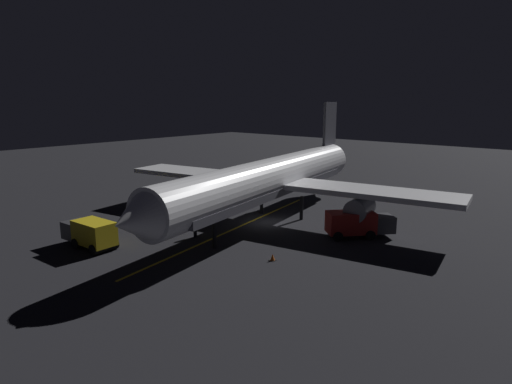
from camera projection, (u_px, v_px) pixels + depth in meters
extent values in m
cube|color=black|center=(269.00, 223.00, 45.16)|extent=(180.00, 180.00, 0.20)
cube|color=gold|center=(234.00, 229.00, 42.83)|extent=(4.93, 29.18, 0.01)
cylinder|color=white|center=(269.00, 179.00, 44.20)|extent=(9.39, 34.12, 4.02)
cube|color=#4C4C56|center=(269.00, 189.00, 44.43)|extent=(8.38, 29.06, 0.72)
cone|color=white|center=(134.00, 220.00, 28.96)|extent=(4.41, 3.81, 3.94)
cone|color=white|center=(336.00, 158.00, 59.94)|extent=(4.35, 5.34, 3.62)
cube|color=#4C4C56|center=(330.00, 124.00, 56.61)|extent=(0.93, 3.61, 5.45)
cube|color=white|center=(373.00, 192.00, 40.65)|extent=(16.77, 7.33, 0.50)
cylinder|color=slate|center=(360.00, 208.00, 40.34)|extent=(2.58, 3.49, 2.10)
cube|color=white|center=(200.00, 174.00, 50.84)|extent=(16.77, 7.33, 0.50)
cylinder|color=slate|center=(199.00, 188.00, 49.71)|extent=(2.58, 3.49, 2.10)
cylinder|color=black|center=(214.00, 234.00, 37.05)|extent=(0.41, 0.41, 2.54)
cylinder|color=black|center=(301.00, 208.00, 45.92)|extent=(0.41, 0.41, 2.54)
cylinder|color=black|center=(262.00, 202.00, 48.35)|extent=(0.41, 0.41, 2.54)
cube|color=gold|center=(94.00, 233.00, 36.85)|extent=(3.78, 2.26, 1.94)
cube|color=#38383D|center=(77.00, 229.00, 38.54)|extent=(1.89, 2.07, 1.50)
cylinder|color=black|center=(87.00, 241.00, 37.82)|extent=(1.00, 2.35, 0.90)
cylinder|color=black|center=(104.00, 247.00, 36.28)|extent=(1.00, 2.35, 0.90)
cube|color=maroon|center=(351.00, 222.00, 39.95)|extent=(4.44, 4.58, 1.93)
cube|color=#38383D|center=(383.00, 223.00, 40.38)|extent=(2.69, 2.67, 1.50)
cylinder|color=black|center=(366.00, 232.00, 40.34)|extent=(2.31, 2.22, 0.90)
cylinder|color=black|center=(334.00, 233.00, 39.96)|extent=(2.31, 2.22, 0.90)
cylinder|color=black|center=(195.00, 233.00, 40.21)|extent=(0.32, 0.32, 0.85)
cylinder|color=yellow|center=(195.00, 225.00, 40.06)|extent=(0.40, 0.40, 0.65)
sphere|color=tan|center=(195.00, 220.00, 39.97)|extent=(0.24, 0.24, 0.24)
cone|color=#EA590F|center=(152.00, 237.00, 39.44)|extent=(0.36, 0.36, 0.55)
cube|color=black|center=(152.00, 240.00, 39.50)|extent=(0.50, 0.50, 0.03)
cone|color=#EA590F|center=(273.00, 257.00, 34.38)|extent=(0.36, 0.36, 0.55)
cube|color=black|center=(273.00, 260.00, 34.44)|extent=(0.50, 0.50, 0.03)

